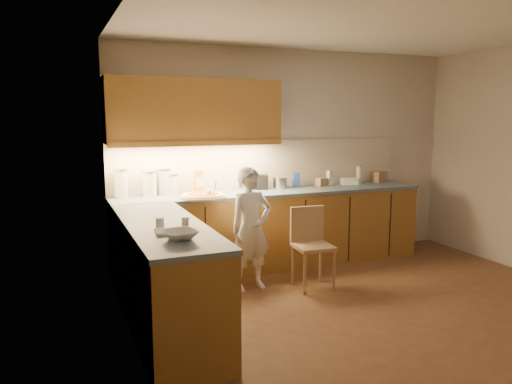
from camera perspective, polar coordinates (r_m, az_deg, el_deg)
room at (r=4.55m, az=15.37°, el=6.88°), size 4.54×4.50×2.62m
l_counter at (r=5.36m, az=-1.41°, el=-5.71°), size 3.77×2.62×0.92m
backsplash at (r=6.11m, az=0.87°, el=3.22°), size 3.75×0.02×0.58m
upper_cabinets at (r=5.63m, az=-7.00°, el=9.19°), size 1.95×0.36×0.73m
pizza_on_board at (r=5.40m, az=-6.06°, el=-0.42°), size 0.50×0.50×0.20m
child at (r=5.16m, az=-0.60°, el=-4.25°), size 0.50×0.37×1.28m
wooden_chair at (r=5.32m, az=6.28°, el=-5.58°), size 0.41×0.41×0.84m
mixing_bowl at (r=3.65m, az=-8.65°, el=-4.84°), size 0.29×0.29×0.06m
canister_a at (r=5.55m, az=-15.19°, el=0.98°), size 0.16×0.16×0.31m
canister_b at (r=5.60m, az=-12.06°, el=0.98°), size 0.16×0.16×0.28m
canister_c at (r=5.67m, az=-10.42°, el=1.21°), size 0.16×0.16×0.30m
canister_d at (r=5.69m, az=-9.49°, el=0.93°), size 0.14×0.14×0.23m
oil_jug at (r=5.69m, az=-6.56°, el=1.28°), size 0.12×0.11×0.32m
toaster at (r=5.99m, az=0.02°, el=1.18°), size 0.32×0.25×0.18m
steel_pot at (r=6.06m, az=2.74°, el=1.06°), size 0.18×0.18×0.14m
blue_box at (r=6.18m, az=4.59°, el=1.37°), size 0.10×0.08×0.18m
card_box_a at (r=6.34m, az=7.47°, el=1.16°), size 0.16×0.14×0.10m
white_bottle at (r=6.42m, az=8.40°, el=1.61°), size 0.08×0.08×0.18m
flat_pack at (r=6.52m, az=10.57°, el=1.24°), size 0.25×0.20×0.08m
tall_jar at (r=6.64m, az=11.69°, el=1.99°), size 0.08×0.08×0.23m
card_box_b at (r=6.81m, az=13.86°, el=1.69°), size 0.22×0.19×0.14m
dough_cloth at (r=3.86m, az=-9.43°, el=-4.40°), size 0.29×0.24×0.02m
spice_jar_a at (r=3.99m, az=-10.93°, el=-3.54°), size 0.07×0.07×0.09m
spice_jar_b at (r=4.02m, az=-8.09°, el=-3.43°), size 0.06×0.06×0.08m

